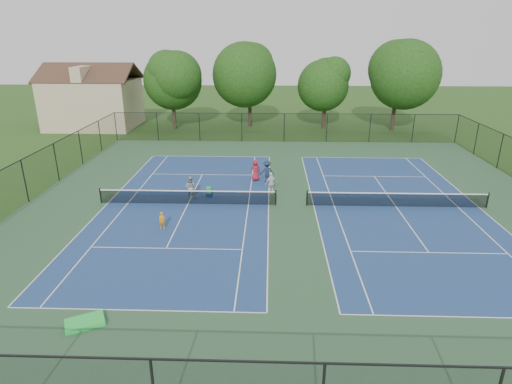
{
  "coord_description": "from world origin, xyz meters",
  "views": [
    {
      "loc": [
        -1.47,
        -26.73,
        10.91
      ],
      "look_at": [
        -2.34,
        -1.0,
        1.3
      ],
      "focal_mm": 30.0,
      "sensor_mm": 36.0,
      "label": 1
    }
  ],
  "objects_px": {
    "tree_back_b": "(250,71)",
    "ball_hopper": "(209,190)",
    "bystander_b": "(267,172)",
    "ball_crate": "(209,195)",
    "bystander_c": "(255,170)",
    "tree_back_a": "(172,78)",
    "instructor": "(191,187)",
    "tree_back_c": "(326,82)",
    "child_player": "(162,221)",
    "tree_back_d": "(398,71)",
    "bystander_a": "(271,183)",
    "clapboard_house": "(93,101)"
  },
  "relations": [
    {
      "from": "bystander_c",
      "to": "ball_crate",
      "type": "height_order",
      "value": "bystander_c"
    },
    {
      "from": "tree_back_c",
      "to": "bystander_b",
      "type": "distance_m",
      "value": 21.9
    },
    {
      "from": "tree_back_a",
      "to": "ball_hopper",
      "type": "bearing_deg",
      "value": -72.21
    },
    {
      "from": "tree_back_a",
      "to": "bystander_b",
      "type": "relative_size",
      "value": 5.23
    },
    {
      "from": "tree_back_c",
      "to": "tree_back_a",
      "type": "bearing_deg",
      "value": -176.82
    },
    {
      "from": "child_player",
      "to": "bystander_b",
      "type": "bearing_deg",
      "value": 54.91
    },
    {
      "from": "bystander_c",
      "to": "ball_hopper",
      "type": "bearing_deg",
      "value": 44.17
    },
    {
      "from": "bystander_a",
      "to": "clapboard_house",
      "type": "bearing_deg",
      "value": -77.62
    },
    {
      "from": "clapboard_house",
      "to": "tree_back_d",
      "type": "bearing_deg",
      "value": -1.59
    },
    {
      "from": "bystander_b",
      "to": "clapboard_house",
      "type": "bearing_deg",
      "value": -52.47
    },
    {
      "from": "tree_back_a",
      "to": "bystander_a",
      "type": "height_order",
      "value": "tree_back_a"
    },
    {
      "from": "tree_back_a",
      "to": "instructor",
      "type": "distance_m",
      "value": 24.19
    },
    {
      "from": "clapboard_house",
      "to": "tree_back_b",
      "type": "bearing_deg",
      "value": 3.01
    },
    {
      "from": "tree_back_b",
      "to": "bystander_a",
      "type": "xyz_separation_m",
      "value": [
        2.65,
        -23.94,
        -5.77
      ]
    },
    {
      "from": "tree_back_b",
      "to": "ball_hopper",
      "type": "xyz_separation_m",
      "value": [
        -1.73,
        -24.65,
        -6.06
      ]
    },
    {
      "from": "bystander_c",
      "to": "ball_crate",
      "type": "distance_m",
      "value": 4.98
    },
    {
      "from": "tree_back_a",
      "to": "bystander_a",
      "type": "distance_m",
      "value": 25.38
    },
    {
      "from": "clapboard_house",
      "to": "tree_back_a",
      "type": "bearing_deg",
      "value": -5.71
    },
    {
      "from": "clapboard_house",
      "to": "bystander_b",
      "type": "bearing_deg",
      "value": -43.65
    },
    {
      "from": "clapboard_house",
      "to": "child_player",
      "type": "height_order",
      "value": "clapboard_house"
    },
    {
      "from": "tree_back_a",
      "to": "child_player",
      "type": "height_order",
      "value": "tree_back_a"
    },
    {
      "from": "bystander_a",
      "to": "tree_back_d",
      "type": "bearing_deg",
      "value": -154.15
    },
    {
      "from": "bystander_b",
      "to": "ball_crate",
      "type": "bearing_deg",
      "value": 30.4
    },
    {
      "from": "bystander_c",
      "to": "bystander_b",
      "type": "bearing_deg",
      "value": 145.75
    },
    {
      "from": "ball_hopper",
      "to": "bystander_b",
      "type": "bearing_deg",
      "value": 39.22
    },
    {
      "from": "tree_back_d",
      "to": "instructor",
      "type": "xyz_separation_m",
      "value": [
        -19.99,
        -22.84,
        -6.03
      ]
    },
    {
      "from": "tree_back_c",
      "to": "bystander_a",
      "type": "bearing_deg",
      "value": -105.48
    },
    {
      "from": "clapboard_house",
      "to": "ball_crate",
      "type": "bearing_deg",
      "value": -53.87
    },
    {
      "from": "tree_back_c",
      "to": "child_player",
      "type": "height_order",
      "value": "tree_back_c"
    },
    {
      "from": "tree_back_d",
      "to": "child_player",
      "type": "xyz_separation_m",
      "value": [
        -20.78,
        -27.93,
        -6.3
      ]
    },
    {
      "from": "tree_back_a",
      "to": "tree_back_c",
      "type": "relative_size",
      "value": 1.09
    },
    {
      "from": "bystander_c",
      "to": "ball_hopper",
      "type": "height_order",
      "value": "bystander_c"
    },
    {
      "from": "instructor",
      "to": "ball_hopper",
      "type": "relative_size",
      "value": 3.73
    },
    {
      "from": "bystander_c",
      "to": "bystander_a",
      "type": "bearing_deg",
      "value": 105.63
    },
    {
      "from": "tree_back_d",
      "to": "bystander_a",
      "type": "bearing_deg",
      "value": -123.19
    },
    {
      "from": "bystander_c",
      "to": "child_player",
      "type": "bearing_deg",
      "value": 54.04
    },
    {
      "from": "clapboard_house",
      "to": "bystander_b",
      "type": "xyz_separation_m",
      "value": [
        21.32,
        -20.34,
        -2.22
      ]
    },
    {
      "from": "tree_back_b",
      "to": "ball_hopper",
      "type": "height_order",
      "value": "tree_back_b"
    },
    {
      "from": "tree_back_d",
      "to": "clapboard_house",
      "type": "xyz_separation_m",
      "value": [
        -36.0,
        1.0,
        -3.73
      ]
    },
    {
      "from": "tree_back_a",
      "to": "clapboard_house",
      "type": "distance_m",
      "value": 10.47
    },
    {
      "from": "tree_back_c",
      "to": "bystander_b",
      "type": "bearing_deg",
      "value": -108.17
    },
    {
      "from": "tree_back_c",
      "to": "bystander_a",
      "type": "distance_m",
      "value": 24.25
    },
    {
      "from": "tree_back_c",
      "to": "child_player",
      "type": "relative_size",
      "value": 7.95
    },
    {
      "from": "bystander_a",
      "to": "ball_hopper",
      "type": "bearing_deg",
      "value": -21.71
    },
    {
      "from": "tree_back_b",
      "to": "tree_back_d",
      "type": "bearing_deg",
      "value": -6.71
    },
    {
      "from": "ball_hopper",
      "to": "instructor",
      "type": "bearing_deg",
      "value": -171.62
    },
    {
      "from": "instructor",
      "to": "bystander_b",
      "type": "relative_size",
      "value": 0.91
    },
    {
      "from": "tree_back_c",
      "to": "bystander_b",
      "type": "height_order",
      "value": "tree_back_c"
    },
    {
      "from": "bystander_a",
      "to": "bystander_c",
      "type": "xyz_separation_m",
      "value": [
        -1.23,
        3.08,
        0.0
      ]
    },
    {
      "from": "ball_hopper",
      "to": "tree_back_d",
      "type": "bearing_deg",
      "value": 50.41
    }
  ]
}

